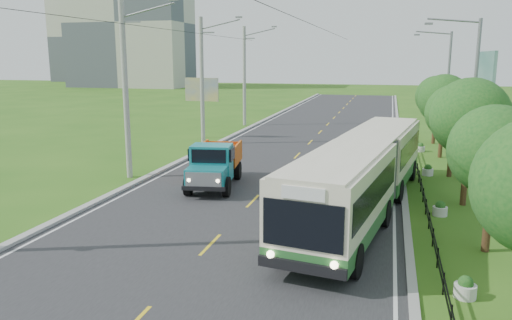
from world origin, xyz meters
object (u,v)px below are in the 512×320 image
at_px(pole_near, 126,90).
at_px(pole_far, 245,76).
at_px(pole_mid, 202,81).
at_px(billboard_right, 485,81).
at_px(tree_third, 471,121).
at_px(tree_back, 437,99).
at_px(tree_fifth, 444,102).
at_px(dump_truck, 215,162).
at_px(bus, 364,170).
at_px(planter_far, 420,148).
at_px(tree_fourth, 454,116).
at_px(streetlight_far, 446,82).
at_px(planter_near, 440,209).
at_px(planter_front, 465,288).
at_px(planter_mid, 428,171).
at_px(billboard_left, 202,93).
at_px(tree_second, 495,155).
at_px(streetlight_mid, 471,93).

bearing_deg(pole_near, pole_far, 90.00).
height_order(pole_mid, billboard_right, pole_mid).
height_order(tree_third, tree_back, tree_third).
height_order(tree_fifth, dump_truck, tree_fifth).
height_order(pole_near, bus, pole_near).
xyz_separation_m(billboard_right, dump_truck, (-15.06, -11.69, -3.97)).
height_order(planter_far, billboard_right, billboard_right).
relative_size(tree_fourth, planter_far, 8.06).
bearing_deg(streetlight_far, dump_truck, -124.25).
bearing_deg(streetlight_far, bus, -103.51).
relative_size(tree_fourth, tree_fifth, 0.93).
bearing_deg(planter_near, planter_front, -90.00).
xyz_separation_m(pole_mid, planter_far, (16.86, 1.00, -4.81)).
bearing_deg(tree_fifth, billboard_right, -3.30).
height_order(planter_front, planter_mid, same).
distance_m(billboard_left, bus, 23.67).
height_order(tree_third, dump_truck, tree_third).
distance_m(pole_far, dump_truck, 25.57).
relative_size(planter_front, dump_truck, 0.11).
bearing_deg(tree_fourth, billboard_right, 67.36).
relative_size(planter_mid, billboard_left, 0.13).
bearing_deg(tree_third, tree_back, 90.00).
height_order(tree_second, streetlight_mid, streetlight_mid).
xyz_separation_m(streetlight_mid, billboard_right, (1.66, 6.00, 0.44)).
relative_size(planter_far, dump_truck, 0.11).
bearing_deg(billboard_left, pole_mid, -67.58).
bearing_deg(tree_fifth, pole_far, 144.64).
relative_size(streetlight_far, planter_front, 13.54).
bearing_deg(tree_fourth, planter_mid, -173.61).
xyz_separation_m(tree_fourth, planter_mid, (-1.26, -0.14, -3.30)).
xyz_separation_m(pole_near, planter_far, (16.86, 13.00, -4.81)).
height_order(planter_front, bus, bus).
bearing_deg(tree_back, bus, -102.61).
bearing_deg(tree_second, streetlight_far, 88.26).
distance_m(tree_fifth, billboard_right, 2.87).
xyz_separation_m(tree_fourth, planter_far, (-1.26, 7.86, -3.30)).
bearing_deg(tree_third, pole_far, 126.09).
relative_size(tree_back, streetlight_mid, 0.61).
xyz_separation_m(tree_fifth, bus, (-4.60, -14.55, -1.87)).
height_order(billboard_right, bus, billboard_right).
bearing_deg(billboard_right, tree_back, 111.70).
distance_m(tree_fourth, tree_back, 12.00).
bearing_deg(bus, billboard_left, 137.73).
distance_m(tree_second, billboard_left, 29.20).
xyz_separation_m(pole_near, tree_back, (18.12, 17.14, -1.44)).
xyz_separation_m(streetlight_far, billboard_left, (-20.14, -4.00, -1.04)).
distance_m(planter_mid, dump_truck, 12.76).
relative_size(tree_third, planter_mid, 8.96).
bearing_deg(bus, streetlight_far, 85.50).
bearing_deg(streetlight_mid, pole_mid, 159.68).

